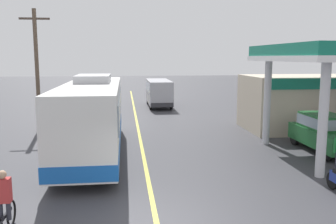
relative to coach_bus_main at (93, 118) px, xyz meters
name	(u,v)px	position (x,y,z in m)	size (l,w,h in m)	color
ground	(135,113)	(2.32, 12.23, -1.72)	(120.00, 120.00, 0.00)	#38383D
lane_divider_stripe	(137,125)	(2.32, 7.23, -1.72)	(0.16, 50.00, 0.01)	#D8CC4C
coach_bus_main	(93,118)	(0.00, 0.00, 0.00)	(2.60, 11.04, 3.69)	white
gas_station_roadside	(319,91)	(12.58, 2.45, 0.91)	(9.10, 11.95, 5.10)	#147259
car_at_pump	(324,131)	(11.04, -0.88, -0.71)	(1.70, 4.20, 1.82)	#1E602D
minibus_opposing_lane	(159,91)	(4.64, 16.17, -0.25)	(2.04, 6.13, 2.44)	#A5A5AD
cyclist_on_shoulder	(4,206)	(-1.60, -7.82, -0.94)	(0.34, 1.82, 1.72)	black
utility_pole_roadside	(37,68)	(-3.85, 6.30, 2.18)	(1.80, 0.24, 7.45)	brown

